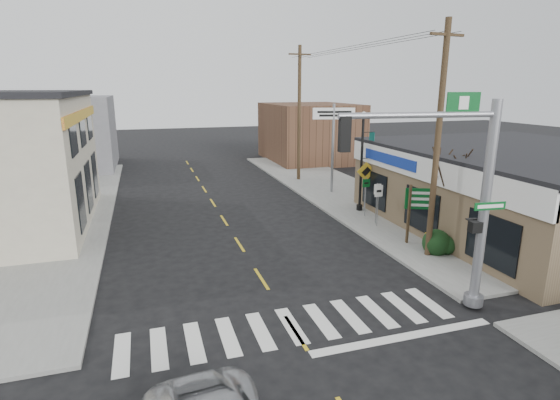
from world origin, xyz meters
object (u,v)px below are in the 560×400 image
object	(u,v)px
traffic_signal_pole	(465,186)
utility_pole_near	(438,141)
guide_sign	(422,205)
fire_hydrant	(429,234)
dance_center_sign	(333,125)
utility_pole_far	(299,113)
lamp_post	(363,154)
bare_tree	(452,156)

from	to	relation	value
traffic_signal_pole	utility_pole_near	xyz separation A→B (m)	(2.13, 4.32, 0.83)
guide_sign	fire_hydrant	bearing A→B (deg)	-4.28
dance_center_sign	utility_pole_near	size ratio (longest dim) A/B	0.62
utility_pole_near	guide_sign	bearing A→B (deg)	60.25
utility_pole_far	traffic_signal_pole	bearing A→B (deg)	-97.68
lamp_post	utility_pole_near	world-z (taller)	utility_pole_near
traffic_signal_pole	bare_tree	distance (m)	6.42
dance_center_sign	utility_pole_far	size ratio (longest dim) A/B	0.60
guide_sign	fire_hydrant	distance (m)	1.48
dance_center_sign	bare_tree	distance (m)	11.17
traffic_signal_pole	fire_hydrant	world-z (taller)	traffic_signal_pole
fire_hydrant	utility_pole_far	xyz separation A→B (m)	(-0.93, 15.47, 4.79)
utility_pole_far	dance_center_sign	bearing A→B (deg)	-82.90
fire_hydrant	utility_pole_far	size ratio (longest dim) A/B	0.07
traffic_signal_pole	utility_pole_near	distance (m)	4.88
traffic_signal_pole	utility_pole_near	bearing A→B (deg)	70.21
fire_hydrant	utility_pole_far	world-z (taller)	utility_pole_far
guide_sign	fire_hydrant	size ratio (longest dim) A/B	3.96
traffic_signal_pole	lamp_post	bearing A→B (deg)	83.51
guide_sign	utility_pole_far	xyz separation A→B (m)	(-0.56, 15.27, 3.37)
utility_pole_near	lamp_post	bearing A→B (deg)	78.14
guide_sign	lamp_post	distance (m)	5.94
fire_hydrant	dance_center_sign	xyz separation A→B (m)	(-0.19, 10.73, 4.20)
guide_sign	lamp_post	xyz separation A→B (m)	(-0.10, 5.73, 1.53)
guide_sign	lamp_post	bearing A→B (deg)	115.04
dance_center_sign	fire_hydrant	bearing A→B (deg)	-75.06
lamp_post	utility_pole_near	distance (m)	7.48
lamp_post	utility_pole_near	bearing A→B (deg)	-109.69
lamp_post	bare_tree	distance (m)	6.47
lamp_post	bare_tree	world-z (taller)	lamp_post
traffic_signal_pole	bare_tree	bearing A→B (deg)	61.43
utility_pole_far	bare_tree	bearing A→B (deg)	-86.40
traffic_signal_pole	utility_pole_far	world-z (taller)	utility_pole_far
guide_sign	dance_center_sign	distance (m)	10.89
traffic_signal_pole	utility_pole_far	size ratio (longest dim) A/B	0.69
traffic_signal_pole	lamp_post	distance (m)	11.93
lamp_post	utility_pole_far	world-z (taller)	utility_pole_far
traffic_signal_pole	guide_sign	size ratio (longest dim) A/B	2.50
fire_hydrant	bare_tree	world-z (taller)	bare_tree
guide_sign	dance_center_sign	xyz separation A→B (m)	(0.18, 10.53, 2.79)
utility_pole_near	utility_pole_far	bearing A→B (deg)	82.10
lamp_post	dance_center_sign	xyz separation A→B (m)	(0.27, 4.80, 1.25)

